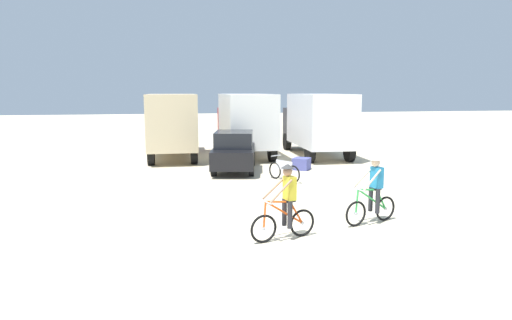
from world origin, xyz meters
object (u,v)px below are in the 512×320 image
object	(u,v)px
sedan_parked	(234,151)
cyclist_orange_shirt	(286,205)
cyclist_cowboy_hat	(373,192)
supply_crate	(301,164)
box_truck_tan_camper	(172,122)
bicycle_spare	(284,171)
box_truck_white_box	(245,121)
box_truck_avon_van	(317,122)

from	to	relation	value
sedan_parked	cyclist_orange_shirt	distance (m)	9.41
cyclist_cowboy_hat	supply_crate	distance (m)	8.31
box_truck_tan_camper	supply_crate	size ratio (longest dim) A/B	9.66
cyclist_orange_shirt	supply_crate	bearing A→B (deg)	70.99
cyclist_cowboy_hat	bicycle_spare	xyz separation A→B (m)	(-0.88, 6.00, -0.45)
cyclist_orange_shirt	sedan_parked	bearing A→B (deg)	89.21
box_truck_tan_camper	sedan_parked	distance (m)	5.32
sedan_parked	bicycle_spare	size ratio (longest dim) A/B	2.90
cyclist_orange_shirt	supply_crate	xyz separation A→B (m)	(3.14, 9.10, -0.58)
sedan_parked	cyclist_cowboy_hat	xyz separation A→B (m)	(2.48, -8.58, -0.04)
box_truck_white_box	box_truck_tan_camper	bearing A→B (deg)	-179.40
box_truck_tan_camper	bicycle_spare	xyz separation A→B (m)	(4.22, -7.11, -1.48)
supply_crate	cyclist_orange_shirt	bearing A→B (deg)	-109.01
box_truck_white_box	cyclist_orange_shirt	size ratio (longest dim) A/B	3.71
box_truck_tan_camper	box_truck_avon_van	size ratio (longest dim) A/B	1.00
box_truck_avon_van	supply_crate	world-z (taller)	box_truck_avon_van
box_truck_white_box	supply_crate	world-z (taller)	box_truck_white_box
cyclist_cowboy_hat	box_truck_tan_camper	bearing A→B (deg)	111.29
sedan_parked	cyclist_cowboy_hat	bearing A→B (deg)	-73.86
box_truck_tan_camper	cyclist_orange_shirt	world-z (taller)	box_truck_tan_camper
cyclist_orange_shirt	bicycle_spare	world-z (taller)	cyclist_orange_shirt
cyclist_cowboy_hat	bicycle_spare	world-z (taller)	cyclist_cowboy_hat
sedan_parked	cyclist_orange_shirt	world-z (taller)	cyclist_orange_shirt
box_truck_white_box	cyclist_orange_shirt	world-z (taller)	box_truck_white_box
box_truck_avon_van	bicycle_spare	xyz separation A→B (m)	(-3.48, -6.32, -1.48)
box_truck_avon_van	box_truck_white_box	bearing A→B (deg)	167.80
sedan_parked	cyclist_orange_shirt	size ratio (longest dim) A/B	2.45
cyclist_cowboy_hat	supply_crate	size ratio (longest dim) A/B	2.59
box_truck_tan_camper	cyclist_cowboy_hat	size ratio (longest dim) A/B	3.73
box_truck_tan_camper	bicycle_spare	distance (m)	8.40
box_truck_tan_camper	box_truck_avon_van	bearing A→B (deg)	-5.85
box_truck_white_box	cyclist_cowboy_hat	xyz separation A→B (m)	(1.24, -13.15, -1.03)
cyclist_orange_shirt	cyclist_cowboy_hat	size ratio (longest dim) A/B	1.00
bicycle_spare	supply_crate	bearing A→B (deg)	58.34
box_truck_white_box	bicycle_spare	distance (m)	7.31
sedan_parked	cyclist_cowboy_hat	distance (m)	8.94
box_truck_tan_camper	supply_crate	world-z (taller)	box_truck_tan_camper
cyclist_orange_shirt	box_truck_avon_van	bearing A→B (deg)	68.39
box_truck_tan_camper	cyclist_orange_shirt	distance (m)	14.19
box_truck_tan_camper	bicycle_spare	world-z (taller)	box_truck_tan_camper
box_truck_tan_camper	supply_crate	bearing A→B (deg)	-40.64
box_truck_avon_van	cyclist_orange_shirt	xyz separation A→B (m)	(-5.21, -13.15, -1.03)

